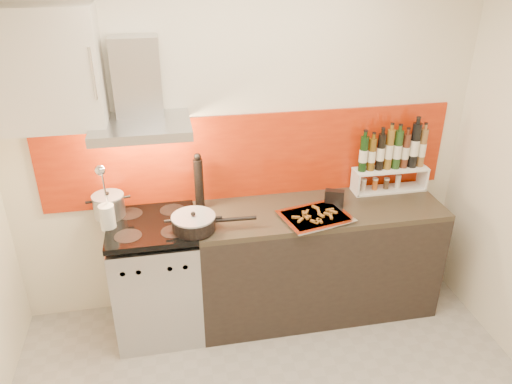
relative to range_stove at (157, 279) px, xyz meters
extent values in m
cube|color=silver|center=(0.70, 0.30, 0.86)|extent=(3.40, 0.02, 2.60)
cube|color=#9F2008|center=(0.75, 0.29, 0.78)|extent=(3.00, 0.02, 0.64)
cube|color=#B7B7BA|center=(0.00, 0.00, -0.02)|extent=(0.60, 0.60, 0.84)
cube|color=black|center=(0.00, -0.28, -0.11)|extent=(0.50, 0.02, 0.40)
cube|color=#B7B7BA|center=(0.00, -0.28, 0.28)|extent=(0.56, 0.02, 0.12)
cube|color=#FF190C|center=(0.00, -0.29, 0.28)|extent=(0.10, 0.01, 0.04)
cube|color=black|center=(0.00, 0.00, 0.45)|extent=(0.60, 0.60, 0.04)
cube|color=black|center=(1.20, 0.00, -0.01)|extent=(1.80, 0.60, 0.86)
cube|color=#33291F|center=(1.20, 0.00, 0.44)|extent=(1.80, 0.60, 0.04)
cube|color=#B7B7BA|center=(0.00, 0.05, 1.14)|extent=(0.62, 0.50, 0.06)
cube|color=#B7B7BA|center=(0.00, 0.20, 1.42)|extent=(0.30, 0.18, 0.50)
sphere|color=#FFD18C|center=(-0.15, 0.05, 1.10)|extent=(0.07, 0.07, 0.07)
sphere|color=#FFD18C|center=(0.15, 0.05, 1.10)|extent=(0.07, 0.07, 0.07)
cube|color=beige|center=(-0.55, 0.13, 1.51)|extent=(0.70, 0.35, 0.72)
cylinder|color=#B7B7BA|center=(-0.28, 0.15, 0.54)|extent=(0.21, 0.21, 0.15)
cylinder|color=#99999E|center=(-0.28, 0.15, 0.62)|extent=(0.22, 0.22, 0.01)
sphere|color=black|center=(-0.28, 0.15, 0.64)|extent=(0.03, 0.03, 0.03)
cylinder|color=black|center=(0.28, -0.14, 0.51)|extent=(0.29, 0.29, 0.09)
cylinder|color=#99999E|center=(0.28, -0.14, 0.57)|extent=(0.29, 0.29, 0.01)
sphere|color=black|center=(0.28, -0.14, 0.59)|extent=(0.03, 0.03, 0.03)
cylinder|color=black|center=(0.56, -0.15, 0.52)|extent=(0.28, 0.04, 0.03)
cylinder|color=silver|center=(-0.28, 0.00, 0.54)|extent=(0.10, 0.10, 0.17)
cylinder|color=silver|center=(-0.27, 0.00, 0.77)|extent=(0.01, 0.08, 0.32)
sphere|color=silver|center=(-0.27, -0.07, 0.92)|extent=(0.07, 0.07, 0.07)
cylinder|color=black|center=(0.35, 0.18, 0.65)|extent=(0.07, 0.07, 0.37)
sphere|color=black|center=(0.35, 0.18, 0.85)|extent=(0.05, 0.05, 0.05)
cube|color=white|center=(1.81, 0.18, 0.47)|extent=(0.57, 0.16, 0.01)
cube|color=white|center=(1.53, 0.18, 0.55)|extent=(0.01, 0.16, 0.16)
cube|color=white|center=(2.08, 0.18, 0.55)|extent=(0.02, 0.16, 0.16)
cube|color=white|center=(1.81, 0.18, 0.64)|extent=(0.57, 0.16, 0.02)
cylinder|color=black|center=(1.57, 0.18, 0.78)|extent=(0.06, 0.06, 0.27)
cylinder|color=#5A3E0F|center=(1.64, 0.18, 0.77)|extent=(0.06, 0.06, 0.25)
cylinder|color=black|center=(1.71, 0.18, 0.78)|extent=(0.06, 0.06, 0.28)
cylinder|color=brown|center=(1.77, 0.18, 0.80)|extent=(0.06, 0.06, 0.31)
cylinder|color=#1A3513|center=(1.84, 0.18, 0.79)|extent=(0.06, 0.06, 0.30)
cylinder|color=#512515|center=(1.91, 0.18, 0.78)|extent=(0.06, 0.06, 0.27)
cylinder|color=black|center=(1.97, 0.18, 0.82)|extent=(0.07, 0.07, 0.35)
cylinder|color=brown|center=(2.04, 0.18, 0.79)|extent=(0.05, 0.05, 0.30)
cylinder|color=#B7A495|center=(1.60, 0.18, 0.52)|extent=(0.04, 0.04, 0.09)
cylinder|color=#A7511B|center=(1.69, 0.18, 0.51)|extent=(0.04, 0.04, 0.08)
cylinder|color=#443322|center=(1.79, 0.18, 0.51)|extent=(0.04, 0.04, 0.07)
cylinder|color=silver|center=(1.88, 0.18, 0.52)|extent=(0.04, 0.04, 0.09)
cube|color=black|center=(1.31, 0.02, 0.52)|extent=(0.15, 0.11, 0.12)
cube|color=silver|center=(1.12, -0.14, 0.47)|extent=(0.50, 0.42, 0.01)
cube|color=silver|center=(1.12, -0.14, 0.48)|extent=(0.53, 0.45, 0.01)
cube|color=red|center=(1.12, -0.14, 0.48)|extent=(0.46, 0.38, 0.01)
cube|color=brown|center=(1.15, -0.04, 0.49)|extent=(0.05, 0.06, 0.01)
cube|color=brown|center=(1.07, -0.09, 0.49)|extent=(0.04, 0.06, 0.01)
cube|color=brown|center=(1.26, -0.12, 0.49)|extent=(0.06, 0.05, 0.01)
cube|color=brown|center=(1.12, -0.23, 0.49)|extent=(0.03, 0.06, 0.01)
cube|color=brown|center=(1.11, -0.23, 0.49)|extent=(0.06, 0.05, 0.01)
cube|color=brown|center=(1.22, -0.19, 0.49)|extent=(0.02, 0.06, 0.01)
cube|color=brown|center=(1.24, -0.09, 0.49)|extent=(0.06, 0.02, 0.01)
cube|color=brown|center=(1.09, -0.23, 0.49)|extent=(0.05, 0.05, 0.01)
cube|color=brown|center=(1.21, -0.15, 0.49)|extent=(0.06, 0.05, 0.01)
cube|color=brown|center=(1.06, -0.15, 0.49)|extent=(0.06, 0.05, 0.01)
cube|color=brown|center=(1.05, -0.11, 0.49)|extent=(0.02, 0.06, 0.01)
cube|color=brown|center=(1.00, -0.19, 0.49)|extent=(0.05, 0.05, 0.01)
cube|color=brown|center=(1.16, -0.09, 0.49)|extent=(0.03, 0.06, 0.01)
cube|color=brown|center=(1.05, -0.16, 0.49)|extent=(0.03, 0.06, 0.01)
cube|color=brown|center=(1.16, -0.15, 0.49)|extent=(0.04, 0.06, 0.01)
cube|color=brown|center=(0.98, -0.15, 0.49)|extent=(0.06, 0.03, 0.01)
camera|label=1|loc=(0.15, -3.02, 2.19)|focal=35.00mm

